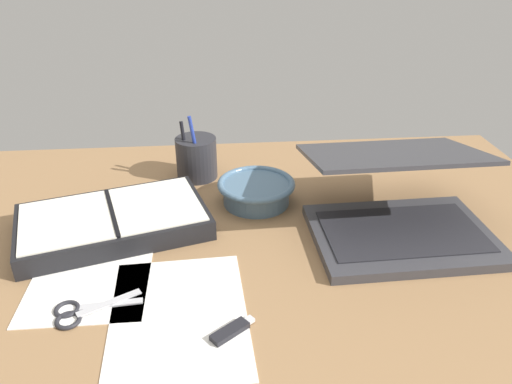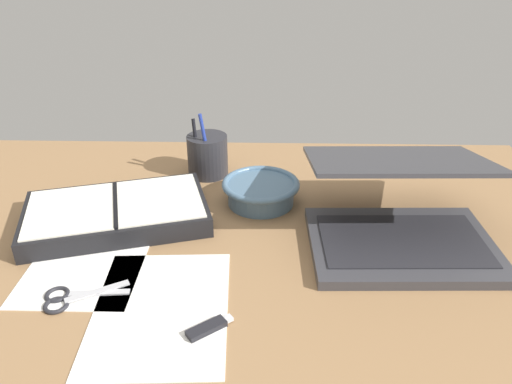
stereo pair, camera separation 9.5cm
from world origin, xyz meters
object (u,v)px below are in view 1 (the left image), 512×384
Objects in this scene: bowl at (256,191)px; planner at (113,221)px; laptop at (398,206)px; scissors at (78,312)px; pen_cup at (196,158)px.

bowl reaches higher than planner.
laptop is at bearing -27.21° from bowl.
planner reaches higher than scissors.
laptop is 2.54× the size of scissors.
bowl is 43.63cm from scissors.
scissors is at bearing -163.09° from laptop.
bowl is 0.42× the size of planner.
laptop is 53.97cm from planner.
laptop reaches higher than bowl.
laptop is 2.08× the size of bowl.
scissors is at bearing -110.72° from pen_cup.
laptop is 0.87× the size of planner.
pen_cup reaches higher than bowl.
bowl is 29.35cm from planner.
bowl is at bearing 0.70° from planner.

